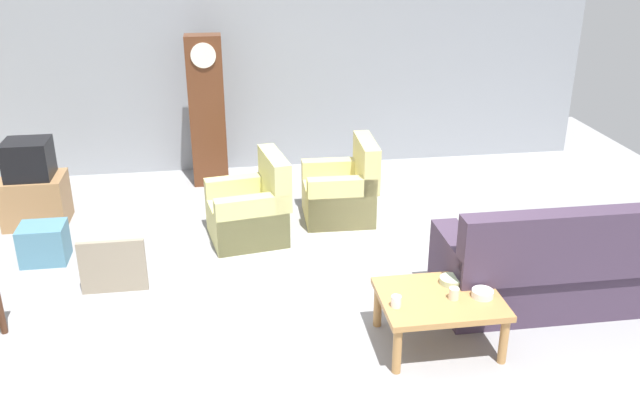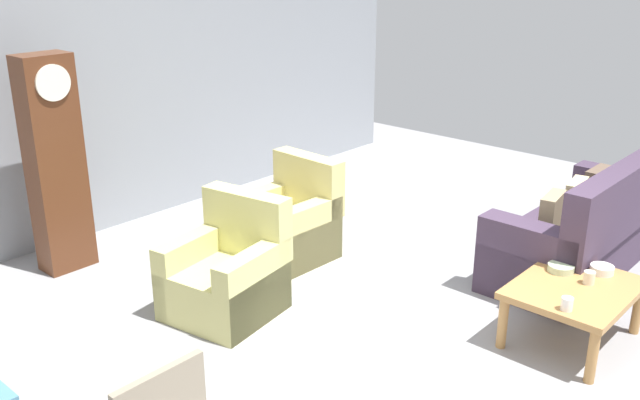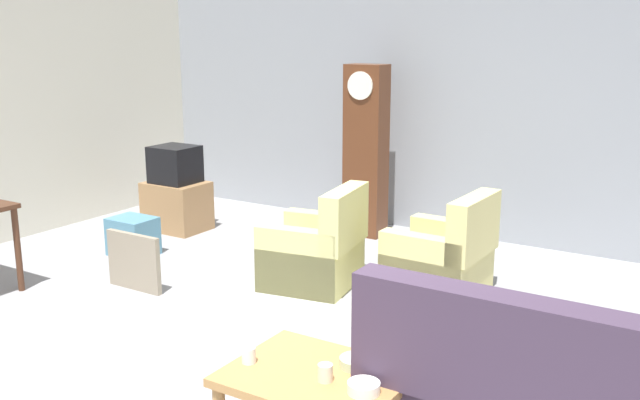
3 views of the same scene
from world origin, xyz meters
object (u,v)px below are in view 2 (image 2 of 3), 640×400
(bowl_white_stacked, at_px, (602,269))
(armchair_olive_far, at_px, (288,225))
(armchair_olive_near, at_px, (227,276))
(coffee_table_wood, at_px, (574,294))
(couch_floral, at_px, (584,231))
(cup_cream_tall, at_px, (589,278))
(bowl_shallow_green, at_px, (561,268))
(cup_white_porcelain, at_px, (567,304))
(grandfather_clock, at_px, (55,165))
(cup_blue_rimmed, at_px, (580,261))

(bowl_white_stacked, bearing_deg, armchair_olive_far, 103.93)
(armchair_olive_near, height_order, coffee_table_wood, armchair_olive_near)
(couch_floral, relative_size, cup_cream_tall, 22.15)
(bowl_white_stacked, distance_m, bowl_shallow_green, 0.30)
(couch_floral, distance_m, cup_white_porcelain, 1.72)
(cup_white_porcelain, distance_m, cup_cream_tall, 0.48)
(coffee_table_wood, distance_m, grandfather_clock, 4.33)
(armchair_olive_far, relative_size, bowl_white_stacked, 5.36)
(grandfather_clock, bearing_deg, armchair_olive_near, -75.95)
(armchair_olive_far, relative_size, bowl_shallow_green, 4.77)
(cup_cream_tall, bearing_deg, grandfather_clock, 115.71)
(armchair_olive_near, relative_size, bowl_white_stacked, 5.36)
(cup_blue_rimmed, bearing_deg, armchair_olive_far, 105.08)
(armchair_olive_far, xyz_separation_m, bowl_white_stacked, (0.65, -2.63, 0.17))
(cup_blue_rimmed, distance_m, bowl_shallow_green, 0.20)
(cup_white_porcelain, xyz_separation_m, cup_cream_tall, (0.48, 0.04, 0.00))
(coffee_table_wood, bearing_deg, cup_white_porcelain, -165.65)
(grandfather_clock, bearing_deg, bowl_white_stacked, -61.60)
(grandfather_clock, bearing_deg, cup_cream_tall, -64.29)
(armchair_olive_far, relative_size, cup_white_porcelain, 10.05)
(coffee_table_wood, distance_m, cup_cream_tall, 0.15)
(bowl_shallow_green, bearing_deg, coffee_table_wood, -130.10)
(cup_blue_rimmed, height_order, bowl_white_stacked, cup_blue_rimmed)
(cup_cream_tall, bearing_deg, bowl_white_stacked, -0.95)
(armchair_olive_far, height_order, grandfather_clock, grandfather_clock)
(couch_floral, distance_m, bowl_white_stacked, 1.05)
(armchair_olive_near, xyz_separation_m, armchair_olive_far, (1.06, 0.38, 0.00))
(couch_floral, bearing_deg, bowl_white_stacked, -151.66)
(cup_cream_tall, relative_size, bowl_white_stacked, 0.55)
(armchair_olive_far, bearing_deg, cup_cream_tall, -80.99)
(coffee_table_wood, relative_size, grandfather_clock, 0.50)
(armchair_olive_far, bearing_deg, grandfather_clock, 138.23)
(cup_white_porcelain, relative_size, cup_cream_tall, 0.96)
(couch_floral, bearing_deg, cup_blue_rimmed, -160.44)
(grandfather_clock, relative_size, bowl_shallow_green, 9.88)
(armchair_olive_near, xyz_separation_m, grandfather_clock, (-0.43, 1.70, 0.65))
(cup_cream_tall, height_order, bowl_shallow_green, cup_cream_tall)
(cup_blue_rimmed, relative_size, bowl_shallow_green, 0.46)
(cup_cream_tall, height_order, bowl_white_stacked, cup_cream_tall)
(armchair_olive_near, distance_m, coffee_table_wood, 2.59)
(cup_white_porcelain, distance_m, cup_blue_rimmed, 0.75)
(cup_blue_rimmed, bearing_deg, couch_floral, 19.56)
(armchair_olive_near, height_order, cup_white_porcelain, armchair_olive_near)
(coffee_table_wood, relative_size, cup_white_porcelain, 10.49)
(armchair_olive_far, height_order, cup_blue_rimmed, armchair_olive_far)
(couch_floral, height_order, bowl_shallow_green, couch_floral)
(armchair_olive_near, height_order, bowl_shallow_green, armchair_olive_near)
(bowl_white_stacked, bearing_deg, coffee_table_wood, 169.75)
(cup_cream_tall, bearing_deg, armchair_olive_near, 123.30)
(coffee_table_wood, height_order, bowl_white_stacked, bowl_white_stacked)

